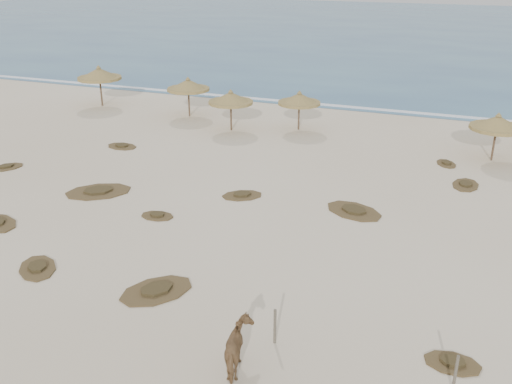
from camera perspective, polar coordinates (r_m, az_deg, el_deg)
ground at (r=19.88m, az=-4.48°, el=-9.34°), size 160.00×160.00×0.00m
ocean at (r=91.08m, az=16.41°, el=15.26°), size 200.00×100.00×0.01m
foam_line at (r=43.13m, az=10.27°, el=8.27°), size 70.00×0.60×0.01m
palapa_0 at (r=44.19m, az=-15.41°, el=11.28°), size 3.93×3.93×3.01m
palapa_1 at (r=40.12m, az=-6.80°, el=10.53°), size 3.19×3.19×2.76m
palapa_2 at (r=36.50m, az=-2.54°, el=9.33°), size 3.55×3.55×2.67m
palapa_3 at (r=36.71m, az=4.35°, el=9.23°), size 3.41×3.41×2.56m
palapa_4 at (r=33.47m, az=22.99°, el=6.34°), size 3.67×3.67×2.70m
horse at (r=15.94m, az=-1.70°, el=-15.44°), size 1.20×1.78×1.38m
fence_post_near at (r=16.95m, az=1.90°, el=-13.28°), size 0.09×0.09×1.14m
fence_post_far at (r=16.22m, az=19.32°, el=-16.74°), size 0.10×0.10×1.13m
scrub_1 at (r=28.22m, az=-15.50°, el=0.07°), size 3.70×3.43×0.16m
scrub_2 at (r=25.07m, az=-9.85°, el=-2.33°), size 1.52×1.02×0.16m
scrub_3 at (r=25.53m, az=9.76°, el=-1.85°), size 3.15×2.66×0.16m
scrub_6 at (r=34.59m, az=-13.27°, el=4.50°), size 2.01×1.42×0.16m
scrub_7 at (r=29.81m, az=20.22°, el=0.70°), size 1.42×2.02×0.16m
scrub_8 at (r=33.10m, az=-23.68°, el=2.32°), size 1.89×2.07×0.16m
scrub_9 at (r=19.78m, az=-9.93°, el=-9.66°), size 2.88×3.05×0.16m
scrub_10 at (r=32.50m, az=18.49°, el=2.73°), size 1.45×1.72×0.16m
scrub_11 at (r=22.22m, az=-21.01°, el=-7.08°), size 2.30×2.30×0.16m
scrub_12 at (r=17.38m, az=19.06°, el=-15.84°), size 1.59×1.04×0.16m
scrub_13 at (r=26.77m, az=-1.40°, el=-0.31°), size 2.28×2.06×0.16m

